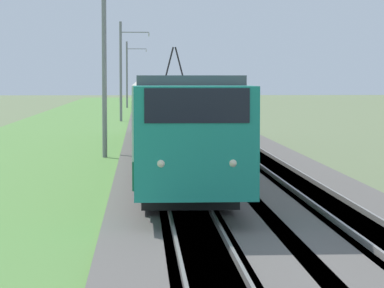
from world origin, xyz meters
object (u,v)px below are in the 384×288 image
(catenary_mast_far, at_px, (121,71))
(catenary_mast_distant, at_px, (127,74))
(catenary_mast_mid, at_px, (105,61))
(passenger_train, at_px, (169,111))

(catenary_mast_far, xyz_separation_m, catenary_mast_distant, (35.43, -0.00, -0.14))
(catenary_mast_far, distance_m, catenary_mast_distant, 35.43)
(catenary_mast_distant, bearing_deg, catenary_mast_far, 180.00)
(catenary_mast_mid, distance_m, catenary_mast_distant, 70.87)
(catenary_mast_far, bearing_deg, catenary_mast_mid, 180.00)
(passenger_train, bearing_deg, catenary_mast_far, -175.58)
(passenger_train, height_order, catenary_mast_far, catenary_mast_far)
(catenary_mast_mid, distance_m, catenary_mast_far, 35.43)
(catenary_mast_far, relative_size, catenary_mast_distant, 1.03)
(catenary_mast_mid, xyz_separation_m, catenary_mast_distant, (70.87, -0.00, -0.29))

